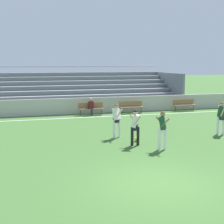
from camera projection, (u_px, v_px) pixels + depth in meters
ground_plane at (158, 183)px, 9.91m from camera, size 160.00×160.00×0.00m
field_line_sideline at (84, 117)px, 21.84m from camera, size 44.00×0.12×0.01m
sideline_wall at (79, 106)px, 23.36m from camera, size 48.00×0.16×1.18m
bleacher_stand at (60, 90)px, 26.80m from camera, size 20.41×5.91×3.40m
bench_far_right at (131, 106)px, 23.68m from camera, size 1.80×0.40×0.90m
bench_far_left at (91, 107)px, 22.86m from camera, size 1.80×0.40×0.90m
bench_near_wall_gap at (184, 104)px, 24.86m from camera, size 1.80×0.40×0.90m
spectator_seated at (91, 105)px, 22.73m from camera, size 0.36×0.42×1.21m
player_white_dropping_back at (117, 118)px, 15.80m from camera, size 0.51×0.69×1.71m
player_white_wide_right at (135, 124)px, 14.30m from camera, size 0.48×0.64×1.64m
player_dark_deep_cover at (162, 127)px, 13.60m from camera, size 0.47×0.65×1.69m
player_dark_trailing_run at (221, 115)px, 16.53m from camera, size 0.40×0.51×1.71m
soccer_ball at (136, 139)px, 15.13m from camera, size 0.22×0.22×0.22m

